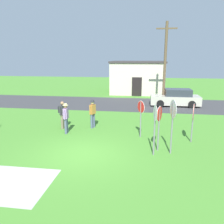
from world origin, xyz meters
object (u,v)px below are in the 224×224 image
Objects in this scene: stop_sign_rear_right at (173,117)px; parked_car_on_street at (176,98)px; stop_sign_leaning_right at (159,121)px; person_on_left at (93,112)px; person_with_sunhat at (66,117)px; utility_pole at (165,62)px; stop_sign_nearest at (193,116)px; stop_sign_low_front at (141,113)px; person_in_blue at (62,113)px; stop_sign_far_back at (155,122)px.

parked_car_on_street is at bearing 82.05° from stop_sign_rear_right.
stop_sign_leaning_right reaches higher than parked_car_on_street.
person_on_left is 1.77m from person_with_sunhat.
utility_pole is at bearing 58.63° from person_on_left.
stop_sign_nearest is at bearing 53.63° from stop_sign_rear_right.
stop_sign_low_front is 2.65m from stop_sign_nearest.
person_in_blue is at bearing 154.76° from stop_sign_rear_right.
stop_sign_far_back is 5.42m from person_with_sunhat.
stop_sign_leaning_right is (-1.77, -1.37, 0.06)m from stop_sign_nearest.
person_in_blue is 0.97× the size of person_with_sunhat.
utility_pole is 4.18× the size of person_on_left.
utility_pole reaches higher than person_in_blue.
utility_pole is 9.67m from person_on_left.
person_with_sunhat is at bearing -129.18° from parked_car_on_street.
stop_sign_leaning_right is at bearing -19.53° from person_with_sunhat.
person_with_sunhat is (-6.08, -9.13, -2.82)m from utility_pole.
person_with_sunhat is at bearing -123.67° from utility_pole.
stop_sign_leaning_right is 1.26× the size of person_in_blue.
stop_sign_nearest is 1.17× the size of person_on_left.
person_in_blue is at bearing -167.01° from person_on_left.
person_in_blue is (-7.65, -7.94, 0.29)m from parked_car_on_street.
utility_pole is 11.74m from stop_sign_far_back.
stop_sign_far_back is 1.32× the size of person_with_sunhat.
stop_sign_nearest is 2.24m from stop_sign_leaning_right.
stop_sign_low_front is 3.24m from person_on_left.
person_in_blue is at bearing -128.43° from utility_pole.
stop_sign_rear_right is 1.47× the size of person_in_blue.
stop_sign_rear_right reaches higher than stop_sign_leaning_right.
stop_sign_far_back is at bearing -101.63° from parked_car_on_street.
stop_sign_nearest reaches higher than person_with_sunhat.
parked_car_on_street is at bearing 78.91° from stop_sign_leaning_right.
utility_pole reaches higher than stop_sign_far_back.
utility_pole is 3.31m from parked_car_on_street.
utility_pole reaches higher than stop_sign_nearest.
stop_sign_nearest is 0.95× the size of stop_sign_leaning_right.
utility_pole is 3.40× the size of stop_sign_leaning_right.
stop_sign_nearest is at bearing -9.68° from person_in_blue.
person_on_left is (-5.57, 1.66, -0.40)m from stop_sign_nearest.
person_with_sunhat is (-5.63, 2.07, -0.73)m from stop_sign_rear_right.
stop_sign_nearest is 5.83m from person_on_left.
stop_sign_far_back is (-0.21, -0.53, 0.10)m from stop_sign_leaning_right.
stop_sign_low_front is (-2.93, -8.84, 0.67)m from parked_car_on_street.
person_on_left and person_with_sunhat have the same top height.
stop_sign_nearest is (1.21, 1.64, -0.33)m from stop_sign_rear_right.
stop_sign_leaning_right is (-0.56, 0.27, -0.26)m from stop_sign_rear_right.
stop_sign_nearest is 1.17× the size of person_with_sunhat.
stop_sign_low_front is 2.35m from stop_sign_far_back.
person_in_blue reaches higher than parked_car_on_street.
stop_sign_rear_right is 6.04m from person_with_sunhat.
utility_pole is 4.30× the size of person_in_blue.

